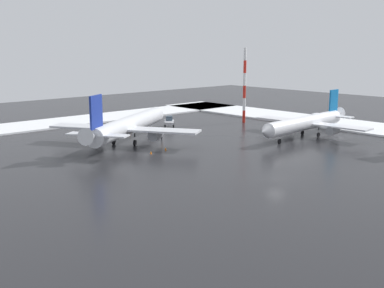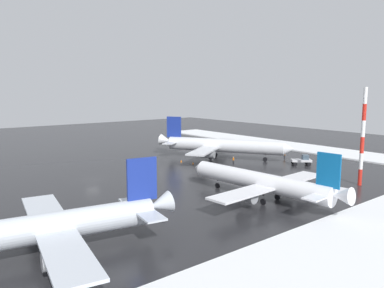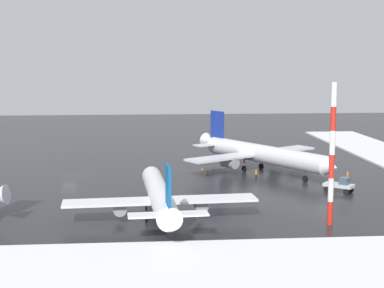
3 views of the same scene
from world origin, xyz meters
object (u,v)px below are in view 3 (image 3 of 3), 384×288
pushback_tug (340,185)px  antenna_mast (332,155)px  ground_crew_mid_apron (347,176)px  ground_crew_near_tug (256,174)px  traffic_cone_mid_line (202,169)px  airplane_distant_tail (261,154)px  airplane_parked_starboard (159,195)px  traffic_cone_near_nose (208,172)px

pushback_tug → antenna_mast: (-7.40, -17.85, 7.82)m
pushback_tug → ground_crew_mid_apron: bearing=104.2°
pushback_tug → ground_crew_near_tug: pushback_tug is taller
pushback_tug → traffic_cone_mid_line: pushback_tug is taller
ground_crew_mid_apron → traffic_cone_mid_line: size_ratio=3.11×
airplane_distant_tail → ground_crew_mid_apron: bearing=22.0°
airplane_parked_starboard → ground_crew_mid_apron: size_ratio=17.96×
ground_crew_near_tug → airplane_parked_starboard: bearing=-160.6°
airplane_parked_starboard → traffic_cone_mid_line: (9.06, 33.58, -2.74)m
ground_crew_mid_apron → traffic_cone_near_nose: 25.07m
antenna_mast → ground_crew_mid_apron: bearing=66.3°
antenna_mast → traffic_cone_mid_line: antenna_mast is taller
antenna_mast → airplane_parked_starboard: bearing=166.4°
airplane_parked_starboard → antenna_mast: 23.13m
pushback_tug → traffic_cone_mid_line: size_ratio=8.96×
airplane_distant_tail → airplane_parked_starboard: airplane_distant_tail is taller
airplane_distant_tail → traffic_cone_near_nose: size_ratio=58.03×
pushback_tug → ground_crew_near_tug: bearing=175.0°
ground_crew_mid_apron → traffic_cone_near_nose: (-23.43, 8.88, -0.70)m
traffic_cone_near_nose → traffic_cone_mid_line: size_ratio=1.00×
airplane_parked_starboard → pushback_tug: airplane_parked_starboard is taller
antenna_mast → traffic_cone_near_nose: 38.00m
airplane_parked_starboard → traffic_cone_mid_line: bearing=-18.8°
airplane_distant_tail → traffic_cone_near_nose: (-10.08, -0.99, -3.23)m
airplane_distant_tail → ground_crew_near_tug: 7.35m
ground_crew_near_tug → airplane_distant_tail: bearing=38.1°
ground_crew_near_tug → antenna_mast: (3.97, -29.38, 8.13)m
airplane_parked_starboard → ground_crew_near_tug: (17.72, 24.14, -2.04)m
pushback_tug → traffic_cone_near_nose: 25.88m
ground_crew_near_tug → traffic_cone_near_nose: size_ratio=3.11×
traffic_cone_near_nose → antenna_mast: bearing=-71.1°
airplane_distant_tail → ground_crew_mid_apron: size_ratio=18.66×
airplane_distant_tail → pushback_tug: bearing=-4.3°
antenna_mast → traffic_cone_mid_line: 41.77m
ground_crew_near_tug → antenna_mast: antenna_mast is taller
ground_crew_mid_apron → traffic_cone_near_nose: ground_crew_mid_apron is taller
ground_crew_near_tug → ground_crew_mid_apron: bearing=-46.3°
airplane_parked_starboard → pushback_tug: 31.76m
airplane_parked_starboard → ground_crew_mid_apron: 39.21m
traffic_cone_mid_line → ground_crew_mid_apron: bearing=-27.9°
pushback_tug → antenna_mast: 20.85m
traffic_cone_near_nose → pushback_tug: bearing=-41.5°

